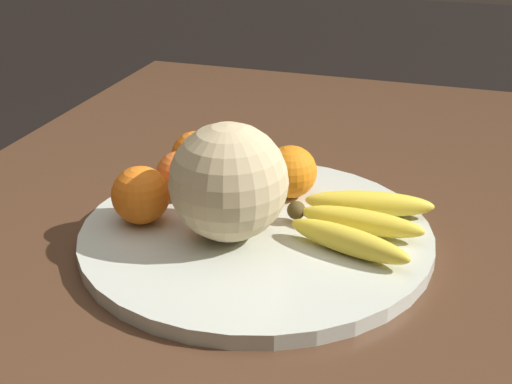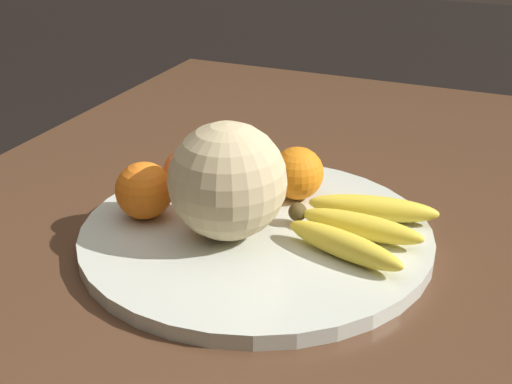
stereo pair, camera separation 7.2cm
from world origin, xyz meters
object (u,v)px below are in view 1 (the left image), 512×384
object	(u,v)px
kitchen_table	(279,336)
orange_mid_center	(291,172)
orange_top_small	(223,178)
produce_tag	(229,219)
fruit_bowl	(256,234)
orange_front_left	(179,175)
orange_front_right	(244,159)
banana_bunch	(359,220)
orange_back_right	(196,155)
orange_back_left	(141,195)
melon	(229,182)

from	to	relation	value
kitchen_table	orange_mid_center	world-z (taller)	orange_mid_center
orange_top_small	produce_tag	bearing A→B (deg)	-152.99
fruit_bowl	orange_mid_center	world-z (taller)	orange_mid_center
kitchen_table	produce_tag	distance (m)	0.16
orange_front_left	orange_front_right	world-z (taller)	orange_front_right
orange_top_small	produce_tag	size ratio (longest dim) A/B	0.67
banana_bunch	orange_back_right	distance (m)	0.27
orange_front_right	orange_back_right	bearing A→B (deg)	98.43
orange_front_right	orange_top_small	size ratio (longest dim) A/B	1.17
orange_mid_center	orange_top_small	world-z (taller)	orange_mid_center
orange_front_right	orange_mid_center	world-z (taller)	orange_mid_center
orange_front_right	kitchen_table	bearing A→B (deg)	-150.88
orange_front_left	orange_mid_center	bearing A→B (deg)	-71.85
orange_top_small	orange_back_right	bearing A→B (deg)	50.64
fruit_bowl	orange_mid_center	distance (m)	0.11
orange_top_small	orange_front_right	bearing A→B (deg)	-9.71
fruit_bowl	orange_top_small	xyz separation A→B (m)	(0.07, 0.07, 0.04)
fruit_bowl	orange_back_left	world-z (taller)	orange_back_left
orange_back_left	kitchen_table	bearing A→B (deg)	-103.13
kitchen_table	banana_bunch	size ratio (longest dim) A/B	9.17
banana_bunch	produce_tag	size ratio (longest dim) A/B	2.08
banana_bunch	melon	bearing A→B (deg)	-156.27
fruit_bowl	banana_bunch	bearing A→B (deg)	-76.69
melon	orange_front_right	size ratio (longest dim) A/B	2.12
kitchen_table	orange_front_left	size ratio (longest dim) A/B	25.97
orange_front_right	fruit_bowl	bearing A→B (deg)	-155.29
orange_top_small	produce_tag	distance (m)	0.07
orange_front_right	orange_front_left	bearing A→B (deg)	137.18
orange_back_right	produce_tag	distance (m)	0.14
orange_back_right	kitchen_table	bearing A→B (deg)	-136.52
orange_front_right	produce_tag	world-z (taller)	orange_front_right
melon	produce_tag	size ratio (longest dim) A/B	1.66
orange_back_left	produce_tag	distance (m)	0.11
orange_front_right	melon	bearing A→B (deg)	-167.65
orange_front_left	fruit_bowl	bearing A→B (deg)	-114.32
melon	orange_front_right	xyz separation A→B (m)	(0.15, 0.03, -0.04)
kitchen_table	melon	xyz separation A→B (m)	(0.04, 0.08, 0.17)
orange_back_right	orange_back_left	bearing A→B (deg)	174.40
orange_mid_center	orange_top_small	xyz separation A→B (m)	(-0.03, 0.08, -0.01)
orange_front_left	orange_back_left	distance (m)	0.08
orange_mid_center	orange_back_right	world-z (taller)	orange_mid_center
orange_top_small	orange_mid_center	bearing A→B (deg)	-69.04
banana_bunch	orange_front_right	size ratio (longest dim) A/B	2.67
banana_bunch	orange_back_left	xyz separation A→B (m)	(-0.05, 0.26, 0.02)
kitchen_table	orange_back_left	world-z (taller)	orange_back_left
orange_mid_center	orange_back_left	bearing A→B (deg)	129.30
orange_front_left	orange_top_small	distance (m)	0.06
banana_bunch	orange_back_left	world-z (taller)	orange_back_left
kitchen_table	fruit_bowl	xyz separation A→B (m)	(0.07, 0.05, 0.09)
orange_front_left	orange_mid_center	world-z (taller)	orange_mid_center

